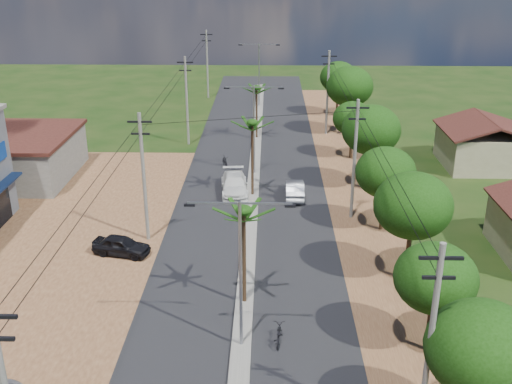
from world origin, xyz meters
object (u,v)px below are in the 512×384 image
at_px(car_white_far, 234,185).
at_px(car_silver_mid, 295,190).
at_px(car_parked_dark, 121,246).
at_px(moto_rider_east, 278,335).

bearing_deg(car_white_far, car_silver_mid, -14.88).
relative_size(car_silver_mid, car_parked_dark, 1.09).
height_order(car_silver_mid, car_parked_dark, car_silver_mid).
distance_m(car_white_far, car_parked_dark, 12.88).
relative_size(car_white_far, car_parked_dark, 1.36).
bearing_deg(car_parked_dark, moto_rider_east, -119.49).
distance_m(car_white_far, moto_rider_east, 20.51).
distance_m(car_silver_mid, moto_rider_east, 19.46).
xyz_separation_m(car_silver_mid, car_parked_dark, (-11.72, -10.11, -0.03)).
bearing_deg(car_white_far, moto_rider_east, -85.86).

